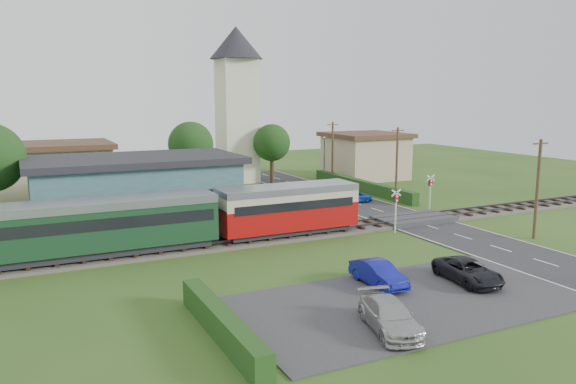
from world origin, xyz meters
name	(u,v)px	position (x,y,z in m)	size (l,w,h in m)	color
ground	(316,242)	(0.00, 0.00, 0.00)	(120.00, 120.00, 0.00)	#2D4C19
railway_track	(302,234)	(0.00, 2.00, 0.11)	(76.00, 3.20, 0.49)	#4C443D
road	(430,227)	(10.00, 0.00, 0.03)	(6.00, 70.00, 0.05)	#28282B
car_park	(407,301)	(-1.50, -12.00, 0.04)	(17.00, 9.00, 0.08)	#333335
crossing_deck	(414,219)	(10.00, 2.00, 0.23)	(6.20, 3.40, 0.45)	#333335
platform	(153,237)	(-10.00, 5.20, 0.23)	(30.00, 3.00, 0.45)	gray
equipment_hut	(25,228)	(-18.00, 5.20, 1.75)	(2.30, 2.30, 2.55)	beige
station_building	(135,190)	(-10.00, 10.99, 2.69)	(16.00, 9.00, 5.30)	#31676A
train	(26,232)	(-17.96, 2.00, 2.18)	(43.20, 2.90, 3.40)	#232328
church_tower	(237,93)	(5.00, 28.00, 10.23)	(6.00, 6.00, 17.60)	beige
house_west	(54,171)	(-15.00, 25.00, 2.79)	(10.80, 8.80, 5.50)	tan
house_east	(365,155)	(20.00, 24.00, 2.80)	(8.80, 8.80, 5.50)	tan
hedge_carpark	(222,324)	(-11.00, -12.00, 0.60)	(0.80, 9.00, 1.20)	#193814
hedge_roadside	(361,186)	(14.20, 16.00, 0.60)	(0.80, 18.00, 1.20)	#193814
hedge_station	(126,206)	(-10.00, 15.50, 0.65)	(22.00, 0.80, 1.30)	#193814
tree_b	(191,144)	(-2.00, 23.00, 5.02)	(4.60, 4.60, 7.34)	#332316
tree_c	(272,143)	(8.00, 25.00, 4.65)	(4.20, 4.20, 6.78)	#332316
utility_pole_b	(537,188)	(14.20, -6.00, 3.63)	(1.40, 0.22, 7.00)	#473321
utility_pole_c	(397,163)	(14.20, 10.00, 3.63)	(1.40, 0.22, 7.00)	#473321
utility_pole_d	(332,152)	(14.20, 22.00, 3.63)	(1.40, 0.22, 7.00)	#473321
crossing_signal_near	(396,204)	(6.40, -0.41, 2.14)	(0.84, 0.28, 3.28)	silver
crossing_signal_far	(430,188)	(13.60, 4.39, 2.14)	(0.84, 0.28, 3.28)	silver
streetlamp_east	(324,152)	(16.00, 27.00, 3.04)	(0.30, 0.30, 5.15)	#3F3F47
car_on_road	(355,196)	(10.00, 10.67, 0.65)	(1.41, 3.50, 1.19)	#0C34A5
car_park_blue	(378,273)	(-1.45, -9.50, 0.71)	(1.34, 3.83, 1.26)	navy
car_park_silver	(390,316)	(-4.38, -14.50, 0.71)	(1.77, 4.35, 1.26)	#ACACAC
car_park_dark	(468,271)	(3.15, -11.19, 0.68)	(2.00, 4.34, 1.21)	black
pedestrian_near	(264,211)	(-1.46, 5.60, 1.25)	(0.59, 0.39, 1.61)	gray
pedestrian_far	(46,235)	(-16.85, 4.40, 1.33)	(0.85, 0.66, 1.75)	gray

